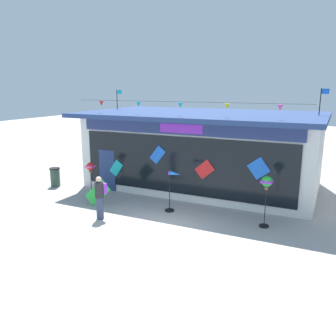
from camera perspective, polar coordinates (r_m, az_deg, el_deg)
The scene contains 8 objects.
ground_plane at distance 12.37m, azimuth -2.43°, elevation -10.57°, with size 80.00×80.00×0.00m, color #ADAAA5.
kite_shop_building at distance 17.78m, azimuth 5.87°, elevation 3.11°, with size 11.31×6.82×4.91m.
wind_spinner_far_left at distance 16.17m, azimuth -12.54°, elevation -0.49°, with size 0.38×0.38×1.65m.
wind_spinner_left at distance 14.04m, azimuth 0.77°, elevation -3.19°, with size 0.70×0.38×1.69m.
wind_spinner_center_left at distance 12.85m, azimuth 15.79°, elevation -2.84°, with size 0.40×0.40×1.91m.
person_mid_plaza at distance 13.59m, azimuth -11.06°, elevation -4.60°, with size 0.39×0.48×1.68m.
trash_bin at distance 18.71m, azimuth -17.94°, elevation -1.39°, with size 0.52×0.52×0.97m.
display_kite_on_ground at distance 15.20m, azimuth -11.41°, elevation -3.96°, with size 0.59×0.03×1.07m, color green.
Camera 1 is at (5.41, -9.96, 4.95)m, focal length 37.34 mm.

